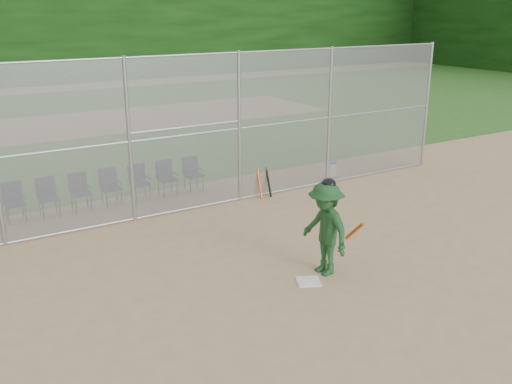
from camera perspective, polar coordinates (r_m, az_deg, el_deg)
ground at (r=11.27m, az=6.69°, el=-8.72°), size 100.00×100.00×0.00m
grass_strip at (r=27.09m, az=-17.40°, el=6.49°), size 100.00×100.00×0.00m
dirt_patch_far at (r=27.09m, az=-17.40°, el=6.49°), size 24.00×24.00×0.00m
backstop_fence at (r=14.63m, az=-5.12°, el=6.21°), size 16.09×0.09×4.00m
home_plate at (r=11.16m, az=5.27°, el=-8.89°), size 0.59×0.59×0.02m
batter_at_plate at (r=11.17m, az=6.94°, el=-3.63°), size 0.87×1.35×1.96m
water_cooler at (r=18.04m, az=7.51°, el=2.38°), size 0.36×0.36×0.45m
spare_bats at (r=15.78m, az=0.80°, el=0.96°), size 0.36×0.33×0.83m
chair_1 at (r=15.14m, az=-23.00°, el=-1.01°), size 0.54×0.52×0.96m
chair_2 at (r=15.26m, az=-20.04°, el=-0.51°), size 0.54×0.52×0.96m
chair_3 at (r=15.42m, az=-17.14°, el=-0.03°), size 0.54×0.52×0.96m
chair_4 at (r=15.61m, az=-14.30°, el=0.45°), size 0.54×0.52×0.96m
chair_5 at (r=15.85m, az=-11.53°, el=0.91°), size 0.54×0.52×0.96m
chair_6 at (r=16.12m, az=-8.85°, el=1.35°), size 0.54×0.52×0.96m
chair_7 at (r=16.43m, az=-6.27°, el=1.78°), size 0.54×0.52×0.96m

